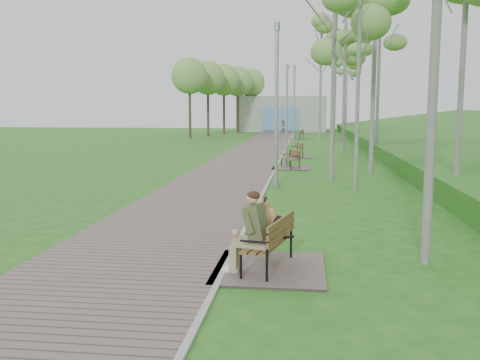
# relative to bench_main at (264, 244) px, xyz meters

# --- Properties ---
(ground) EXTENTS (120.00, 120.00, 0.00)m
(ground) POSITION_rel_bench_main_xyz_m (-0.65, 2.45, -0.45)
(ground) COLOR #23611A
(ground) RESTS_ON ground
(walkway) EXTENTS (3.50, 67.00, 0.04)m
(walkway) POSITION_rel_bench_main_xyz_m (-2.40, 23.95, -0.43)
(walkway) COLOR #705E5A
(walkway) RESTS_ON ground
(kerb) EXTENTS (0.10, 67.00, 0.05)m
(kerb) POSITION_rel_bench_main_xyz_m (-0.65, 23.95, -0.42)
(kerb) COLOR #999993
(kerb) RESTS_ON ground
(building_north) EXTENTS (10.00, 5.20, 4.00)m
(building_north) POSITION_rel_bench_main_xyz_m (-2.15, 53.42, 1.55)
(building_north) COLOR #9E9E99
(building_north) RESTS_ON ground
(bench_main) EXTENTS (1.82, 2.03, 1.59)m
(bench_main) POSITION_rel_bench_main_xyz_m (0.00, 0.00, 0.00)
(bench_main) COLOR #705E5A
(bench_main) RESTS_ON ground
(bench_second) EXTENTS (1.64, 1.82, 1.00)m
(bench_second) POSITION_rel_bench_main_xyz_m (-0.01, 15.27, -0.26)
(bench_second) COLOR #705E5A
(bench_second) RESTS_ON ground
(bench_third) EXTENTS (1.58, 1.75, 0.97)m
(bench_third) POSITION_rel_bench_main_xyz_m (0.17, 20.69, -0.27)
(bench_third) COLOR #705E5A
(bench_third) RESTS_ON ground
(bench_far) EXTENTS (1.59, 1.77, 0.98)m
(bench_far) POSITION_rel_bench_main_xyz_m (0.11, 38.23, -0.27)
(bench_far) COLOR #705E5A
(bench_far) RESTS_ON ground
(lamp_post_near) EXTENTS (0.21, 0.21, 5.46)m
(lamp_post_near) POSITION_rel_bench_main_xyz_m (-0.33, 9.36, 2.11)
(lamp_post_near) COLOR #9C9FA4
(lamp_post_near) RESTS_ON ground
(lamp_post_second) EXTENTS (0.18, 0.18, 4.64)m
(lamp_post_second) POSITION_rel_bench_main_xyz_m (-0.23, 15.89, 1.72)
(lamp_post_second) COLOR #9C9FA4
(lamp_post_second) RESTS_ON ground
(lamp_post_third) EXTENTS (0.22, 0.22, 5.65)m
(lamp_post_third) POSITION_rel_bench_main_xyz_m (-0.20, 29.48, 2.20)
(lamp_post_third) COLOR #9C9FA4
(lamp_post_third) RESTS_ON ground
(pedestrian_near) EXTENTS (0.66, 0.56, 1.55)m
(pedestrian_near) POSITION_rel_bench_main_xyz_m (-1.95, 39.18, 0.33)
(pedestrian_near) COLOR silver
(pedestrian_near) RESTS_ON ground
(pedestrian_far) EXTENTS (0.82, 0.71, 1.45)m
(pedestrian_far) POSITION_rel_bench_main_xyz_m (-1.78, 47.44, 0.28)
(pedestrian_far) COLOR gray
(pedestrian_far) RESTS_ON ground
(birch_near_a) EXTENTS (2.23, 2.23, 7.02)m
(birch_near_a) POSITION_rel_bench_main_xyz_m (2.29, 9.05, 5.07)
(birch_near_a) COLOR silver
(birch_near_a) RESTS_ON ground
(birch_mid_c) EXTENTS (2.70, 2.70, 8.21)m
(birch_mid_c) POSITION_rel_bench_main_xyz_m (2.88, 24.14, 6.00)
(birch_mid_c) COLOR silver
(birch_mid_c) RESTS_ON ground
(birch_far_a) EXTENTS (2.70, 2.70, 9.02)m
(birch_far_a) POSITION_rel_bench_main_xyz_m (4.50, 21.37, 6.64)
(birch_far_a) COLOR silver
(birch_far_a) RESTS_ON ground
(birch_far_b) EXTENTS (2.83, 2.83, 10.93)m
(birch_far_b) POSITION_rel_bench_main_xyz_m (2.93, 35.66, 8.13)
(birch_far_b) COLOR silver
(birch_far_b) RESTS_ON ground
(birch_far_c) EXTENTS (2.38, 2.38, 9.35)m
(birch_far_c) POSITION_rel_bench_main_xyz_m (4.84, 36.40, 6.90)
(birch_far_c) COLOR silver
(birch_far_c) RESTS_ON ground
(birch_distant_a) EXTENTS (2.52, 2.52, 9.60)m
(birch_distant_a) POSITION_rel_bench_main_xyz_m (1.83, 38.20, 7.09)
(birch_distant_a) COLOR silver
(birch_distant_a) RESTS_ON ground
(birch_distant_b) EXTENTS (2.41, 2.41, 8.54)m
(birch_distant_b) POSITION_rel_bench_main_xyz_m (5.16, 53.55, 6.26)
(birch_distant_b) COLOR silver
(birch_distant_b) RESTS_ON ground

